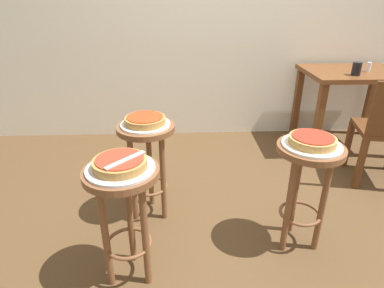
{
  "coord_description": "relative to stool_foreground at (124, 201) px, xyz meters",
  "views": [
    {
      "loc": [
        -0.45,
        -1.66,
        1.41
      ],
      "look_at": [
        -0.37,
        0.07,
        0.59
      ],
      "focal_mm": 30.56,
      "sensor_mm": 36.0,
      "label": 1
    }
  ],
  "objects": [
    {
      "name": "stool_leftside",
      "position": [
        0.07,
        0.54,
        0.0
      ],
      "size": [
        0.36,
        0.36,
        0.66
      ],
      "color": "brown",
      "rests_on": "ground_plane"
    },
    {
      "name": "pizza_server_knife",
      "position": [
        0.03,
        -0.02,
        0.24
      ],
      "size": [
        0.17,
        0.18,
        0.01
      ],
      "primitive_type": "cube",
      "rotation": [
        0.0,
        0.0,
        0.82
      ],
      "color": "silver",
      "rests_on": "pizza_foreground"
    },
    {
      "name": "pizza_foreground",
      "position": [
        0.0,
        -0.0,
        0.21
      ],
      "size": [
        0.25,
        0.25,
        0.05
      ],
      "color": "#B78442",
      "rests_on": "serving_plate_foreground"
    },
    {
      "name": "serving_plate_foreground",
      "position": [
        0.0,
        -0.0,
        0.18
      ],
      "size": [
        0.32,
        0.32,
        0.01
      ],
      "primitive_type": "cylinder",
      "color": "silver",
      "rests_on": "stool_foreground"
    },
    {
      "name": "serving_plate_leftside",
      "position": [
        0.07,
        0.54,
        0.18
      ],
      "size": [
        0.3,
        0.3,
        0.01
      ],
      "primitive_type": "cylinder",
      "color": "white",
      "rests_on": "stool_leftside"
    },
    {
      "name": "condiment_shaker",
      "position": [
        1.96,
        1.5,
        0.31
      ],
      "size": [
        0.04,
        0.04,
        0.09
      ],
      "primitive_type": "cylinder",
      "color": "white",
      "rests_on": "dining_table"
    },
    {
      "name": "dining_table",
      "position": [
        1.87,
        1.56,
        0.13
      ],
      "size": [
        0.86,
        0.66,
        0.75
      ],
      "color": "brown",
      "rests_on": "ground_plane"
    },
    {
      "name": "pizza_leftside",
      "position": [
        0.07,
        0.54,
        0.21
      ],
      "size": [
        0.25,
        0.25,
        0.05
      ],
      "color": "#B78442",
      "rests_on": "serving_plate_leftside"
    },
    {
      "name": "stool_middle",
      "position": [
        0.98,
        0.21,
        0.0
      ],
      "size": [
        0.36,
        0.36,
        0.66
      ],
      "color": "brown",
      "rests_on": "ground_plane"
    },
    {
      "name": "ground_plane",
      "position": [
        0.72,
        0.33,
        -0.48
      ],
      "size": [
        6.0,
        6.0,
        0.0
      ],
      "primitive_type": "plane",
      "color": "brown"
    },
    {
      "name": "stool_foreground",
      "position": [
        0.0,
        0.0,
        0.0
      ],
      "size": [
        0.36,
        0.36,
        0.66
      ],
      "color": "brown",
      "rests_on": "ground_plane"
    },
    {
      "name": "serving_plate_middle",
      "position": [
        0.98,
        0.21,
        0.18
      ],
      "size": [
        0.31,
        0.31,
        0.01
      ],
      "primitive_type": "cylinder",
      "color": "white",
      "rests_on": "stool_middle"
    },
    {
      "name": "pizza_middle",
      "position": [
        0.98,
        0.21,
        0.21
      ],
      "size": [
        0.25,
        0.25,
        0.05
      ],
      "color": "tan",
      "rests_on": "serving_plate_middle"
    },
    {
      "name": "cup_near_edge",
      "position": [
        1.79,
        1.39,
        0.32
      ],
      "size": [
        0.08,
        0.08,
        0.11
      ],
      "primitive_type": "cylinder",
      "color": "black",
      "rests_on": "dining_table"
    }
  ]
}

